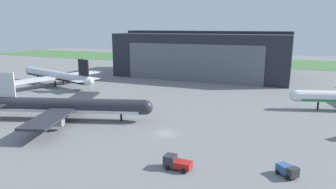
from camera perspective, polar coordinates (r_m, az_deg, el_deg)
The scene contains 7 objects.
ground_plane at distance 72.89m, azimuth -0.36°, elevation -7.19°, with size 440.00×440.00×0.00m, color slate.
grass_field_strip at distance 222.16m, azimuth 15.43°, elevation 5.81°, with size 440.00×56.00×0.08m, color #46743F.
maintenance_hangar at distance 157.28m, azimuth 6.78°, elevation 7.40°, with size 81.85×41.50×22.11m.
airliner_near_left at distance 86.16m, azimuth -17.81°, elevation -2.06°, with size 42.73×37.57×12.62m.
airliner_far_left at distance 138.15m, azimuth -19.88°, elevation 3.25°, with size 46.94×42.50×12.22m.
fuel_bowser at distance 55.54m, azimuth 1.54°, elevation -12.46°, with size 4.95×2.70×2.37m.
pushback_tractor at distance 56.75m, azimuth 21.20°, elevation -12.90°, with size 3.90×3.79×1.97m.
Camera 1 is at (26.48, -63.25, 24.73)m, focal length 33.00 mm.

